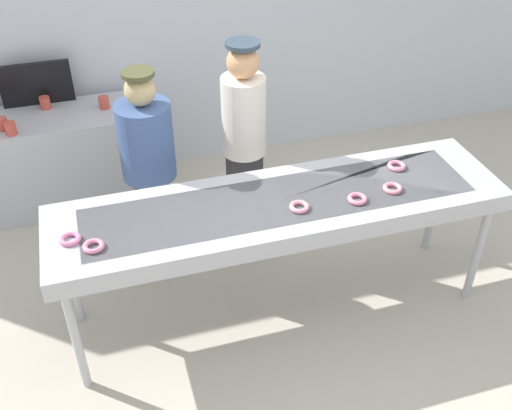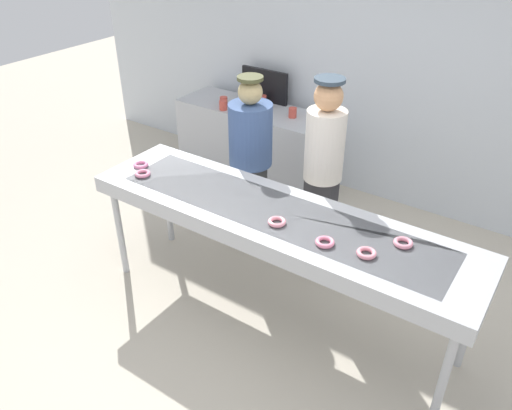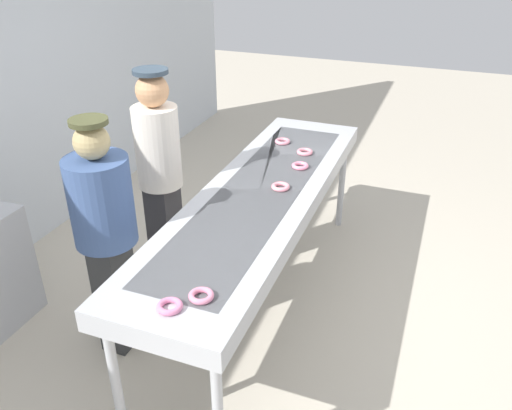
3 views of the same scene
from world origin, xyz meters
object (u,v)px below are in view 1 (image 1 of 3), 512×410
strawberry_donut_1 (70,239)px  strawberry_donut_4 (299,207)px  strawberry_donut_0 (397,166)px  menu_display (36,84)px  paper_cup_2 (2,124)px  strawberry_donut_5 (93,246)px  strawberry_donut_2 (357,199)px  paper_cup_3 (104,102)px  prep_counter (51,161)px  worker_baker (244,141)px  strawberry_donut_3 (392,188)px  paper_cup_1 (11,128)px  fryer_conveyor (280,209)px  paper_cup_0 (45,103)px  worker_assistant (149,161)px

strawberry_donut_1 → strawberry_donut_4: 1.38m
strawberry_donut_0 → menu_display: bearing=140.5°
strawberry_donut_1 → paper_cup_2: size_ratio=1.21×
strawberry_donut_0 → strawberry_donut_5: size_ratio=1.00×
strawberry_donut_0 → strawberry_donut_2: same height
paper_cup_2 → paper_cup_3: bearing=10.4°
strawberry_donut_4 → menu_display: 2.66m
prep_counter → paper_cup_2: paper_cup_2 is taller
strawberry_donut_4 → worker_baker: bearing=97.2°
strawberry_donut_5 → paper_cup_2: 1.89m
strawberry_donut_3 → paper_cup_1: 2.93m
fryer_conveyor → paper_cup_0: bearing=125.9°
prep_counter → strawberry_donut_4: bearing=-51.3°
strawberry_donut_3 → strawberry_donut_5: 1.90m
fryer_conveyor → strawberry_donut_1: strawberry_donut_1 is taller
paper_cup_1 → paper_cup_3: (0.73, 0.24, 0.00)m
worker_baker → paper_cup_0: size_ratio=16.60×
paper_cup_0 → paper_cup_3: (0.47, -0.14, 0.00)m
strawberry_donut_0 → paper_cup_2: bearing=149.6°
strawberry_donut_4 → menu_display: menu_display is taller
worker_assistant → paper_cup_3: 1.10m
paper_cup_3 → fryer_conveyor: bearing=-62.5°
strawberry_donut_2 → paper_cup_0: bearing=131.8°
fryer_conveyor → paper_cup_2: size_ratio=28.36×
worker_assistant → paper_cup_1: bearing=-36.4°
strawberry_donut_0 → paper_cup_1: bearing=150.6°
paper_cup_0 → strawberry_donut_5: bearing=-83.4°
fryer_conveyor → paper_cup_0: 2.40m
strawberry_donut_0 → prep_counter: (-2.33, 1.67, -0.55)m
worker_assistant → paper_cup_2: bearing=-37.6°
worker_assistant → paper_cup_1: (-0.95, 0.84, -0.03)m
strawberry_donut_2 → worker_assistant: size_ratio=0.08×
worker_baker → paper_cup_2: (-1.71, 0.91, -0.06)m
strawberry_donut_4 → strawberry_donut_3: bearing=1.5°
strawberry_donut_1 → paper_cup_1: strawberry_donut_1 is taller
strawberry_donut_2 → prep_counter: bearing=134.6°
fryer_conveyor → strawberry_donut_1: size_ratio=23.42×
paper_cup_2 → strawberry_donut_3: bearing=-35.6°
strawberry_donut_1 → strawberry_donut_5: (0.12, -0.10, 0.00)m
strawberry_donut_1 → strawberry_donut_2: same height
strawberry_donut_2 → worker_baker: size_ratio=0.07×
prep_counter → menu_display: size_ratio=2.95×
strawberry_donut_3 → paper_cup_0: (-2.14, 2.05, -0.07)m
strawberry_donut_5 → worker_baker: size_ratio=0.07×
paper_cup_0 → menu_display: bearing=112.8°
worker_baker → strawberry_donut_5: bearing=51.0°
strawberry_donut_1 → strawberry_donut_5: size_ratio=1.00×
strawberry_donut_5 → menu_display: 2.21m
strawberry_donut_4 → strawberry_donut_5: (-1.25, -0.02, 0.00)m
strawberry_donut_3 → paper_cup_0: bearing=136.2°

